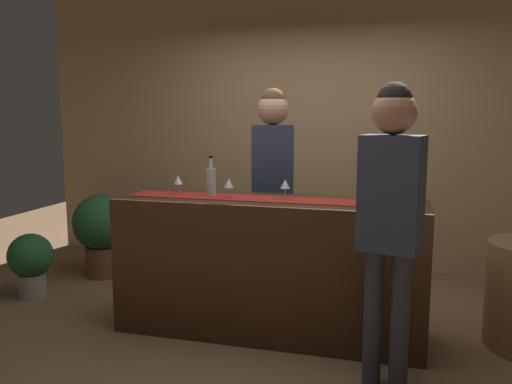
% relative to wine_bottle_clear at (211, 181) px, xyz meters
% --- Properties ---
extents(ground_plane, '(10.00, 10.00, 0.00)m').
position_rel_wine_bottle_clear_xyz_m(ground_plane, '(0.45, -0.03, -1.12)').
color(ground_plane, brown).
extents(back_wall, '(6.00, 0.12, 2.90)m').
position_rel_wine_bottle_clear_xyz_m(back_wall, '(0.45, 1.87, 0.33)').
color(back_wall, tan).
rests_on(back_wall, ground).
extents(bar_counter, '(2.22, 0.60, 1.00)m').
position_rel_wine_bottle_clear_xyz_m(bar_counter, '(0.45, -0.03, -0.61)').
color(bar_counter, '#3D2314').
rests_on(bar_counter, ground).
extents(counter_runner_cloth, '(2.11, 0.28, 0.01)m').
position_rel_wine_bottle_clear_xyz_m(counter_runner_cloth, '(0.45, -0.03, -0.11)').
color(counter_runner_cloth, maroon).
rests_on(counter_runner_cloth, bar_counter).
extents(wine_bottle_clear, '(0.07, 0.07, 0.30)m').
position_rel_wine_bottle_clear_xyz_m(wine_bottle_clear, '(0.00, 0.00, 0.00)').
color(wine_bottle_clear, '#B2C6C1').
rests_on(wine_bottle_clear, bar_counter).
extents(wine_bottle_amber, '(0.07, 0.07, 0.30)m').
position_rel_wine_bottle_clear_xyz_m(wine_bottle_amber, '(1.25, 0.07, 0.00)').
color(wine_bottle_amber, brown).
rests_on(wine_bottle_amber, bar_counter).
extents(wine_bottle_green, '(0.07, 0.07, 0.30)m').
position_rel_wine_bottle_clear_xyz_m(wine_bottle_green, '(1.42, 0.03, 0.00)').
color(wine_bottle_green, '#194723').
rests_on(wine_bottle_green, bar_counter).
extents(wine_glass_near_customer, '(0.07, 0.07, 0.14)m').
position_rel_wine_bottle_clear_xyz_m(wine_glass_near_customer, '(-0.27, 0.02, -0.01)').
color(wine_glass_near_customer, silver).
rests_on(wine_glass_near_customer, bar_counter).
extents(wine_glass_mid_counter, '(0.07, 0.07, 0.14)m').
position_rel_wine_bottle_clear_xyz_m(wine_glass_mid_counter, '(0.16, -0.06, -0.01)').
color(wine_glass_mid_counter, silver).
rests_on(wine_glass_mid_counter, bar_counter).
extents(wine_glass_far_end, '(0.07, 0.07, 0.14)m').
position_rel_wine_bottle_clear_xyz_m(wine_glass_far_end, '(0.56, 0.01, -0.01)').
color(wine_glass_far_end, silver).
rests_on(wine_glass_far_end, bar_counter).
extents(bartender, '(0.38, 0.27, 1.81)m').
position_rel_wine_bottle_clear_xyz_m(bartender, '(0.34, 0.55, 0.02)').
color(bartender, '#26262B').
rests_on(bartender, ground).
extents(customer_sipping, '(0.38, 0.28, 1.79)m').
position_rel_wine_bottle_clear_xyz_m(customer_sipping, '(1.31, -0.60, 0.00)').
color(customer_sipping, '#33333D').
rests_on(customer_sipping, ground).
extents(potted_plant_tall, '(0.56, 0.56, 0.83)m').
position_rel_wine_bottle_clear_xyz_m(potted_plant_tall, '(-1.48, 0.87, -0.64)').
color(potted_plant_tall, brown).
rests_on(potted_plant_tall, ground).
extents(potted_plant_small, '(0.39, 0.39, 0.57)m').
position_rel_wine_bottle_clear_xyz_m(potted_plant_small, '(-1.76, 0.16, -0.79)').
color(potted_plant_small, '#9E9389').
rests_on(potted_plant_small, ground).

